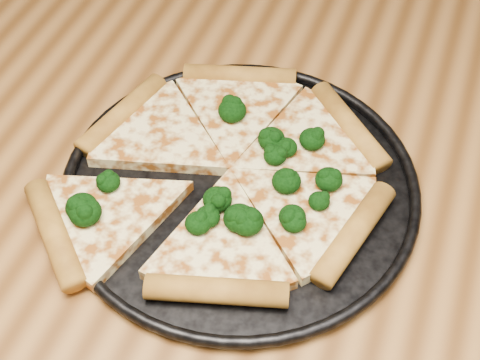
% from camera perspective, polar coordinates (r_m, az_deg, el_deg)
% --- Properties ---
extents(dining_table, '(1.20, 0.90, 0.75)m').
position_cam_1_polar(dining_table, '(0.71, 4.96, -9.38)').
color(dining_table, '#96612E').
rests_on(dining_table, ground).
extents(pizza_pan, '(0.34, 0.34, 0.02)m').
position_cam_1_polar(pizza_pan, '(0.66, 0.00, -0.47)').
color(pizza_pan, black).
rests_on(pizza_pan, dining_table).
extents(pizza, '(0.32, 0.33, 0.02)m').
position_cam_1_polar(pizza, '(0.66, -1.32, 0.67)').
color(pizza, '#FFE89C').
rests_on(pizza, pizza_pan).
extents(broccoli_florets, '(0.22, 0.19, 0.02)m').
position_cam_1_polar(broccoli_florets, '(0.64, -0.91, -0.47)').
color(broccoli_florets, black).
rests_on(broccoli_florets, pizza).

